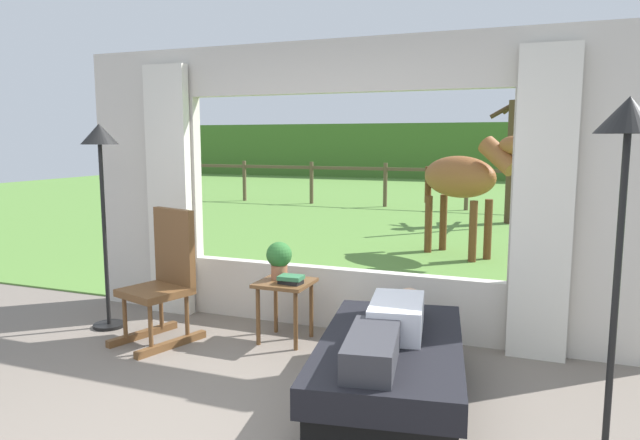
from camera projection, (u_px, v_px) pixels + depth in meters
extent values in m
cube|color=beige|center=(150.00, 182.00, 5.81)|extent=(1.15, 0.12, 2.55)
cube|color=beige|center=(591.00, 196.00, 4.36)|extent=(1.15, 0.12, 2.55)
cube|color=beige|center=(338.00, 298.00, 5.22)|extent=(2.90, 0.12, 0.55)
cube|color=beige|center=(339.00, 66.00, 4.94)|extent=(2.90, 0.12, 0.45)
cube|color=silver|center=(169.00, 192.00, 5.57)|extent=(0.44, 0.10, 2.40)
cube|color=silver|center=(543.00, 206.00, 4.36)|extent=(0.44, 0.10, 2.40)
cube|color=#568438|center=(474.00, 204.00, 15.33)|extent=(36.00, 21.68, 0.02)
cube|color=#426C29|center=(501.00, 152.00, 24.25)|extent=(36.00, 2.00, 2.40)
cube|color=black|center=(390.00, 383.00, 3.76)|extent=(1.07, 1.68, 0.24)
cube|color=black|center=(391.00, 353.00, 3.73)|extent=(1.16, 1.82, 0.18)
cube|color=silver|center=(397.00, 316.00, 3.84)|extent=(0.43, 0.65, 0.22)
cube|color=#333338|center=(372.00, 349.00, 3.29)|extent=(0.39, 0.72, 0.18)
sphere|color=tan|center=(409.00, 301.00, 4.19)|extent=(0.20, 0.20, 0.20)
cube|color=brown|center=(155.00, 292.00, 4.80)|extent=(0.60, 0.60, 0.06)
cube|color=brown|center=(174.00, 248.00, 4.92)|extent=(0.48, 0.20, 0.68)
cube|color=brown|center=(143.00, 334.00, 4.98)|extent=(0.26, 0.67, 0.06)
cube|color=brown|center=(172.00, 344.00, 4.73)|extent=(0.26, 0.67, 0.06)
cylinder|color=brown|center=(125.00, 316.00, 4.80)|extent=(0.04, 0.04, 0.38)
cylinder|color=brown|center=(151.00, 325.00, 4.58)|extent=(0.04, 0.04, 0.38)
cylinder|color=brown|center=(161.00, 307.00, 5.08)|extent=(0.04, 0.04, 0.38)
cylinder|color=brown|center=(187.00, 315.00, 4.86)|extent=(0.04, 0.04, 0.38)
cube|color=brown|center=(285.00, 283.00, 4.84)|extent=(0.44, 0.44, 0.03)
cylinder|color=brown|center=(258.00, 316.00, 4.78)|extent=(0.04, 0.04, 0.49)
cylinder|color=brown|center=(296.00, 321.00, 4.66)|extent=(0.04, 0.04, 0.49)
cylinder|color=brown|center=(276.00, 305.00, 5.09)|extent=(0.04, 0.04, 0.49)
cylinder|color=brown|center=(311.00, 309.00, 4.97)|extent=(0.04, 0.04, 0.49)
cylinder|color=#9E6042|center=(279.00, 272.00, 4.91)|extent=(0.14, 0.14, 0.12)
sphere|color=#2D6B2D|center=(279.00, 255.00, 4.89)|extent=(0.22, 0.22, 0.22)
cube|color=black|center=(291.00, 282.00, 4.74)|extent=(0.20, 0.14, 0.03)
cube|color=#337247|center=(291.00, 278.00, 4.75)|extent=(0.20, 0.15, 0.03)
cylinder|color=black|center=(109.00, 325.00, 5.27)|extent=(0.28, 0.28, 0.03)
cylinder|color=black|center=(105.00, 238.00, 5.15)|extent=(0.04, 0.04, 1.66)
cone|color=black|center=(99.00, 134.00, 5.03)|extent=(0.32, 0.32, 0.18)
cylinder|color=black|center=(615.00, 305.00, 2.92)|extent=(0.04, 0.04, 1.73)
cone|color=black|center=(629.00, 115.00, 2.79)|extent=(0.32, 0.32, 0.18)
ellipsoid|color=brown|center=(459.00, 177.00, 8.25)|extent=(1.34, 1.15, 0.60)
cylinder|color=brown|center=(499.00, 156.00, 7.66)|extent=(0.64, 0.55, 0.53)
ellipsoid|color=brown|center=(515.00, 145.00, 7.44)|extent=(0.51, 0.43, 0.24)
cube|color=#593319|center=(494.00, 154.00, 7.72)|extent=(0.40, 0.30, 0.32)
cylinder|color=#593319|center=(428.00, 185.00, 8.76)|extent=(0.14, 0.14, 0.55)
cylinder|color=#593319|center=(488.00, 229.00, 8.11)|extent=(0.11, 0.11, 0.85)
cylinder|color=#593319|center=(473.00, 231.00, 7.92)|extent=(0.11, 0.11, 0.85)
cylinder|color=#593319|center=(443.00, 222.00, 8.78)|extent=(0.11, 0.11, 0.85)
cylinder|color=#593319|center=(428.00, 224.00, 8.60)|extent=(0.11, 0.11, 0.85)
cylinder|color=#4C3823|center=(515.00, 162.00, 11.50)|extent=(0.32, 0.32, 2.45)
cylinder|color=#47331E|center=(540.00, 100.00, 10.86)|extent=(0.87, 1.01, 1.10)
cylinder|color=#47331E|center=(544.00, 125.00, 11.42)|extent=(0.65, 1.36, 0.83)
cylinder|color=#47331E|center=(515.00, 104.00, 11.70)|extent=(0.97, 0.27, 0.61)
cylinder|color=#47331E|center=(530.00, 93.00, 11.63)|extent=(1.10, 0.59, 0.83)
cylinder|color=#47331E|center=(517.00, 139.00, 11.79)|extent=(0.82, 0.11, 0.87)
cylinder|color=brown|center=(183.00, 179.00, 16.59)|extent=(0.10, 0.10, 1.10)
cylinder|color=brown|center=(244.00, 181.00, 15.88)|extent=(0.10, 0.10, 1.10)
cylinder|color=brown|center=(311.00, 183.00, 15.16)|extent=(0.10, 0.10, 1.10)
cylinder|color=brown|center=(385.00, 185.00, 14.45)|extent=(0.10, 0.10, 1.10)
cylinder|color=brown|center=(467.00, 187.00, 13.73)|extent=(0.10, 0.10, 1.10)
cylinder|color=brown|center=(557.00, 190.00, 13.02)|extent=(0.10, 0.10, 1.10)
cube|color=brown|center=(467.00, 171.00, 13.68)|extent=(16.00, 0.06, 0.08)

